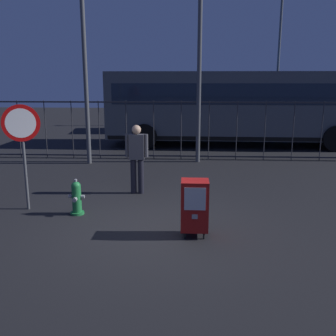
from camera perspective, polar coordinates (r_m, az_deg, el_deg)
name	(u,v)px	position (r m, az deg, el deg)	size (l,w,h in m)	color
ground_plane	(149,229)	(7.29, -2.88, -9.03)	(60.00, 60.00, 0.00)	black
fire_hydrant	(77,198)	(8.17, -13.31, -4.30)	(0.33, 0.32, 0.75)	#1E7238
newspaper_box_primary	(195,205)	(6.83, 3.95, -5.50)	(0.48, 0.42, 1.02)	black
stop_sign	(22,135)	(8.52, -20.69, 4.54)	(0.71, 0.31, 2.23)	#4C4F54
pedestrian	(137,155)	(9.29, -4.61, 1.90)	(0.55, 0.22, 1.67)	black
fence_barrier	(167,130)	(13.35, -0.10, 5.66)	(18.03, 0.04, 2.00)	#2D2D33
bus_near	(237,104)	(16.38, 10.06, 9.27)	(10.54, 2.92, 3.00)	#4C5156
bus_far	(257,98)	(21.42, 12.95, 10.00)	(10.73, 3.79, 3.00)	#19519E
street_light_near_left	(200,29)	(12.86, 4.72, 19.69)	(0.32, 0.32, 7.33)	#4C4F54
street_light_near_right	(84,37)	(12.81, -12.33, 18.36)	(0.32, 0.32, 6.85)	#4C4F54
street_light_far_left	(280,40)	(23.81, 16.12, 17.62)	(0.32, 0.32, 8.48)	#4C4F54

